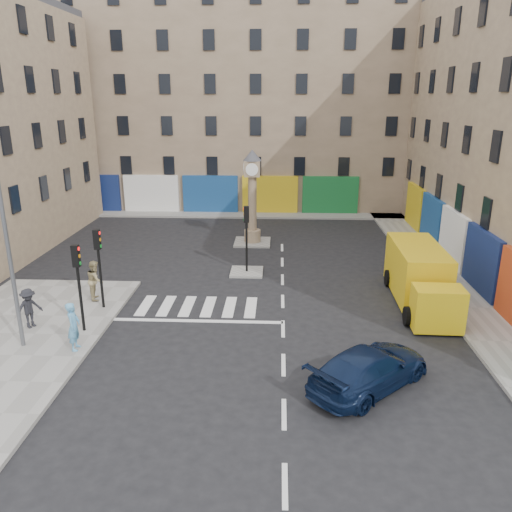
# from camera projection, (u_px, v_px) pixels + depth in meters

# --- Properties ---
(ground) EXTENTS (120.00, 120.00, 0.00)m
(ground) POSITION_uv_depth(u_px,v_px,m) (283.00, 340.00, 20.30)
(ground) COLOR black
(ground) RESTS_ON ground
(sidewalk_right) EXTENTS (2.60, 30.00, 0.15)m
(sidewalk_right) POSITION_uv_depth(u_px,v_px,m) (430.00, 263.00, 29.41)
(sidewalk_right) COLOR gray
(sidewalk_right) RESTS_ON ground
(sidewalk_far) EXTENTS (32.00, 2.40, 0.15)m
(sidewalk_far) POSITION_uv_depth(u_px,v_px,m) (234.00, 214.00, 41.57)
(sidewalk_far) COLOR gray
(sidewalk_far) RESTS_ON ground
(island_near) EXTENTS (1.80, 1.80, 0.12)m
(island_near) POSITION_uv_depth(u_px,v_px,m) (247.00, 272.00, 27.98)
(island_near) COLOR gray
(island_near) RESTS_ON ground
(island_far) EXTENTS (2.40, 2.40, 0.12)m
(island_far) POSITION_uv_depth(u_px,v_px,m) (252.00, 242.00, 33.69)
(island_far) COLOR gray
(island_far) RESTS_ON ground
(building_far) EXTENTS (32.00, 10.00, 17.00)m
(building_far) POSITION_uv_depth(u_px,v_px,m) (238.00, 108.00, 44.52)
(building_far) COLOR gray
(building_far) RESTS_ON ground
(traffic_light_left_near) EXTENTS (0.28, 0.22, 3.70)m
(traffic_light_left_near) POSITION_uv_depth(u_px,v_px,m) (78.00, 274.00, 20.06)
(traffic_light_left_near) COLOR black
(traffic_light_left_near) RESTS_ON sidewalk_left
(traffic_light_left_far) EXTENTS (0.28, 0.22, 3.70)m
(traffic_light_left_far) POSITION_uv_depth(u_px,v_px,m) (99.00, 256.00, 22.34)
(traffic_light_left_far) COLOR black
(traffic_light_left_far) RESTS_ON sidewalk_left
(traffic_light_island) EXTENTS (0.28, 0.22, 3.70)m
(traffic_light_island) POSITION_uv_depth(u_px,v_px,m) (246.00, 228.00, 27.21)
(traffic_light_island) COLOR black
(traffic_light_island) RESTS_ON island_near
(lamp_post) EXTENTS (0.50, 0.25, 8.30)m
(lamp_post) POSITION_uv_depth(u_px,v_px,m) (5.00, 231.00, 18.15)
(lamp_post) COLOR #595B60
(lamp_post) RESTS_ON sidewalk_left
(clock_pillar) EXTENTS (1.20, 1.20, 6.10)m
(clock_pillar) POSITION_uv_depth(u_px,v_px,m) (252.00, 191.00, 32.62)
(clock_pillar) COLOR #9D8767
(clock_pillar) RESTS_ON island_far
(navy_sedan) EXTENTS (4.95, 4.83, 1.43)m
(navy_sedan) POSITION_uv_depth(u_px,v_px,m) (370.00, 368.00, 16.80)
(navy_sedan) COLOR black
(navy_sedan) RESTS_ON ground
(yellow_van) EXTENTS (2.58, 7.15, 2.58)m
(yellow_van) POSITION_uv_depth(u_px,v_px,m) (420.00, 277.00, 23.71)
(yellow_van) COLOR yellow
(yellow_van) RESTS_ON ground
(pedestrian_blue) EXTENTS (0.52, 0.74, 1.92)m
(pedestrian_blue) POSITION_uv_depth(u_px,v_px,m) (74.00, 326.00, 18.98)
(pedestrian_blue) COLOR #579BC7
(pedestrian_blue) RESTS_ON sidewalk_left
(pedestrian_tan) EXTENTS (0.95, 1.09, 1.91)m
(pedestrian_tan) POSITION_uv_depth(u_px,v_px,m) (95.00, 280.00, 23.78)
(pedestrian_tan) COLOR tan
(pedestrian_tan) RESTS_ON sidewalk_left
(pedestrian_dark) EXTENTS (1.14, 1.28, 1.72)m
(pedestrian_dark) POSITION_uv_depth(u_px,v_px,m) (29.00, 308.00, 20.85)
(pedestrian_dark) COLOR black
(pedestrian_dark) RESTS_ON sidewalk_left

